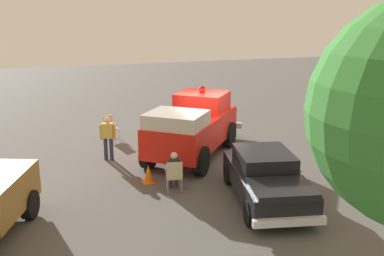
# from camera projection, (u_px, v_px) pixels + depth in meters

# --- Properties ---
(ground_plane) EXTENTS (60.00, 60.00, 0.00)m
(ground_plane) POSITION_uv_depth(u_px,v_px,m) (210.00, 153.00, 17.67)
(ground_plane) COLOR #514F4C
(vintage_fire_truck) EXTENTS (5.42, 6.00, 2.59)m
(vintage_fire_truck) POSITION_uv_depth(u_px,v_px,m) (194.00, 125.00, 17.19)
(vintage_fire_truck) COLOR black
(vintage_fire_truck) RESTS_ON ground
(classic_hot_rod) EXTENTS (2.67, 4.64, 1.46)m
(classic_hot_rod) POSITION_uv_depth(u_px,v_px,m) (267.00, 178.00, 13.09)
(classic_hot_rod) COLOR black
(classic_hot_rod) RESTS_ON ground
(lawn_chair_near_truck) EXTENTS (0.58, 0.57, 1.02)m
(lawn_chair_near_truck) POSITION_uv_depth(u_px,v_px,m) (174.00, 174.00, 13.81)
(lawn_chair_near_truck) COLOR #B7BABF
(lawn_chair_near_truck) RESTS_ON ground
(lawn_chair_by_car) EXTENTS (0.67, 0.68, 1.02)m
(lawn_chair_by_car) POSITION_uv_depth(u_px,v_px,m) (110.00, 125.00, 19.56)
(lawn_chair_by_car) COLOR #B7BABF
(lawn_chair_by_car) RESTS_ON ground
(spectator_seated) EXTENTS (0.45, 0.58, 1.29)m
(spectator_seated) POSITION_uv_depth(u_px,v_px,m) (174.00, 169.00, 13.91)
(spectator_seated) COLOR #383842
(spectator_seated) RESTS_ON ground
(spectator_standing) EXTENTS (0.62, 0.41, 1.68)m
(spectator_standing) POSITION_uv_depth(u_px,v_px,m) (108.00, 136.00, 16.65)
(spectator_standing) COLOR #2D334C
(spectator_standing) RESTS_ON ground
(traffic_cone) EXTENTS (0.40, 0.40, 0.64)m
(traffic_cone) POSITION_uv_depth(u_px,v_px,m) (149.00, 174.00, 14.60)
(traffic_cone) COLOR orange
(traffic_cone) RESTS_ON ground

